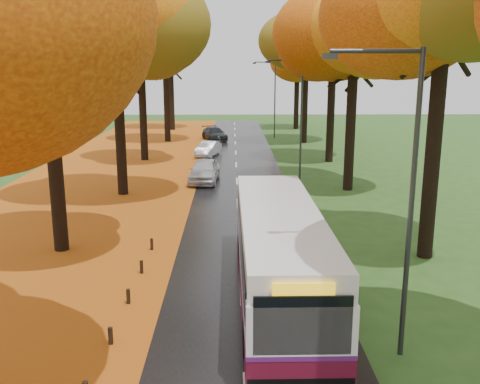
{
  "coord_description": "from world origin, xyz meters",
  "views": [
    {
      "loc": [
        -0.3,
        -4.93,
        7.57
      ],
      "look_at": [
        0.0,
        16.0,
        2.6
      ],
      "focal_mm": 40.0,
      "sensor_mm": 36.0,
      "label": 1
    }
  ],
  "objects_px": {
    "bus": "(279,252)",
    "car_white": "(204,171)",
    "streetlamp_mid": "(298,110)",
    "car_silver": "(208,149)",
    "streetlamp_near": "(403,183)",
    "car_dark": "(214,134)",
    "streetlamp_far": "(273,93)"
  },
  "relations": [
    {
      "from": "bus",
      "to": "car_white",
      "type": "xyz_separation_m",
      "value": [
        -3.38,
        18.02,
        -0.8
      ]
    },
    {
      "from": "streetlamp_mid",
      "to": "car_silver",
      "type": "bearing_deg",
      "value": 121.95
    },
    {
      "from": "streetlamp_mid",
      "to": "bus",
      "type": "distance_m",
      "value": 18.77
    },
    {
      "from": "streetlamp_near",
      "to": "bus",
      "type": "distance_m",
      "value": 5.54
    },
    {
      "from": "car_white",
      "to": "car_dark",
      "type": "xyz_separation_m",
      "value": [
        0.01,
        20.34,
        -0.1
      ]
    },
    {
      "from": "streetlamp_near",
      "to": "car_dark",
      "type": "xyz_separation_m",
      "value": [
        -6.09,
        42.05,
        -4.01
      ]
    },
    {
      "from": "bus",
      "to": "streetlamp_far",
      "type": "bearing_deg",
      "value": 85.71
    },
    {
      "from": "streetlamp_mid",
      "to": "streetlamp_far",
      "type": "distance_m",
      "value": 22.0
    },
    {
      "from": "car_white",
      "to": "car_dark",
      "type": "bearing_deg",
      "value": 94.25
    },
    {
      "from": "bus",
      "to": "car_silver",
      "type": "distance_m",
      "value": 28.64
    },
    {
      "from": "streetlamp_mid",
      "to": "car_dark",
      "type": "xyz_separation_m",
      "value": [
        -6.09,
        20.05,
        -4.01
      ]
    },
    {
      "from": "streetlamp_far",
      "to": "car_silver",
      "type": "xyz_separation_m",
      "value": [
        -6.3,
        -11.9,
        -4.06
      ]
    },
    {
      "from": "streetlamp_far",
      "to": "bus",
      "type": "relative_size",
      "value": 0.71
    },
    {
      "from": "car_dark",
      "to": "streetlamp_mid",
      "type": "bearing_deg",
      "value": -90.43
    },
    {
      "from": "streetlamp_far",
      "to": "car_white",
      "type": "xyz_separation_m",
      "value": [
        -6.1,
        -22.29,
        -3.91
      ]
    },
    {
      "from": "car_silver",
      "to": "bus",
      "type": "bearing_deg",
      "value": -67.4
    },
    {
      "from": "bus",
      "to": "car_silver",
      "type": "bearing_deg",
      "value": 96.75
    },
    {
      "from": "streetlamp_near",
      "to": "car_white",
      "type": "height_order",
      "value": "streetlamp_near"
    },
    {
      "from": "streetlamp_near",
      "to": "car_white",
      "type": "xyz_separation_m",
      "value": [
        -6.1,
        21.71,
        -3.91
      ]
    },
    {
      "from": "streetlamp_near",
      "to": "car_white",
      "type": "bearing_deg",
      "value": 105.69
    },
    {
      "from": "car_white",
      "to": "streetlamp_far",
      "type": "bearing_deg",
      "value": 78.97
    },
    {
      "from": "car_white",
      "to": "streetlamp_mid",
      "type": "bearing_deg",
      "value": 6.96
    },
    {
      "from": "streetlamp_mid",
      "to": "streetlamp_far",
      "type": "bearing_deg",
      "value": 90.0
    },
    {
      "from": "streetlamp_far",
      "to": "car_dark",
      "type": "distance_m",
      "value": 7.55
    },
    {
      "from": "bus",
      "to": "car_white",
      "type": "height_order",
      "value": "bus"
    },
    {
      "from": "streetlamp_near",
      "to": "car_dark",
      "type": "distance_m",
      "value": 42.68
    },
    {
      "from": "car_silver",
      "to": "car_dark",
      "type": "relative_size",
      "value": 0.82
    },
    {
      "from": "car_silver",
      "to": "car_dark",
      "type": "distance_m",
      "value": 9.95
    },
    {
      "from": "streetlamp_near",
      "to": "car_white",
      "type": "relative_size",
      "value": 1.79
    },
    {
      "from": "car_silver",
      "to": "car_dark",
      "type": "xyz_separation_m",
      "value": [
        0.21,
        9.95,
        0.04
      ]
    },
    {
      "from": "car_silver",
      "to": "streetlamp_mid",
      "type": "bearing_deg",
      "value": -42.64
    },
    {
      "from": "streetlamp_mid",
      "to": "streetlamp_far",
      "type": "relative_size",
      "value": 1.0
    }
  ]
}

